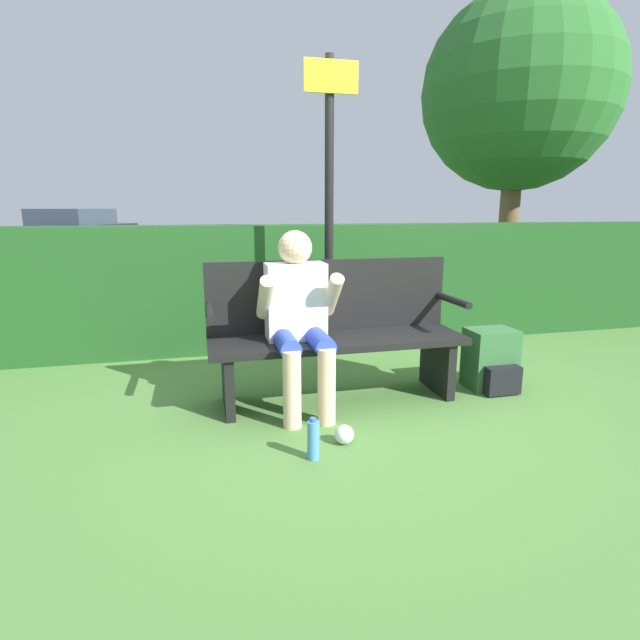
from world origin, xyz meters
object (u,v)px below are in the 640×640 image
person_seated (299,312)px  tree (519,93)px  signpost (329,199)px  park_bench (335,332)px  parked_car (74,232)px  backpack (491,361)px  water_bottle (313,440)px

person_seated → tree: 5.43m
person_seated → signpost: (0.41, 0.77, 0.72)m
person_seated → signpost: bearing=62.3°
park_bench → tree: (3.44, 3.19, 2.35)m
park_bench → person_seated: person_seated is taller
parked_car → tree: (7.75, -9.34, 2.19)m
person_seated → backpack: size_ratio=2.64×
water_bottle → parked_car: size_ratio=0.05×
backpack → tree: 4.79m
park_bench → person_seated: bearing=-156.0°
signpost → tree: 4.42m
signpost → backpack: bearing=-36.5°
backpack → signpost: bearing=143.5°
signpost → tree: size_ratio=0.58×
park_bench → person_seated: (-0.28, -0.12, 0.18)m
backpack → parked_car: bearing=113.4°
parked_car → tree: bearing=-119.6°
person_seated → park_bench: bearing=24.0°
backpack → tree: tree is taller
park_bench → water_bottle: (-0.35, -0.85, -0.36)m
backpack → water_bottle: bearing=-153.9°
signpost → water_bottle: bearing=-107.7°
person_seated → parked_car: size_ratio=0.26×
park_bench → parked_car: 13.25m
signpost → tree: tree is taller
park_bench → person_seated: size_ratio=1.49×
person_seated → signpost: size_ratio=0.48×
person_seated → backpack: person_seated is taller
park_bench → tree: bearing=42.8°
park_bench → water_bottle: park_bench is taller
person_seated → water_bottle: bearing=-95.7°
park_bench → parked_car: (-4.30, 12.53, 0.16)m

